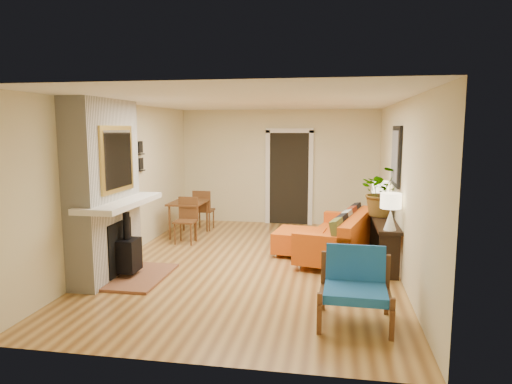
# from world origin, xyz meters

# --- Properties ---
(room_shell) EXTENTS (6.50, 6.50, 6.50)m
(room_shell) POSITION_xyz_m (0.60, 2.63, 1.24)
(room_shell) COLOR tan
(room_shell) RESTS_ON ground
(fireplace) EXTENTS (1.09, 1.68, 2.60)m
(fireplace) POSITION_xyz_m (-2.00, -1.00, 1.24)
(fireplace) COLOR white
(fireplace) RESTS_ON ground
(sofa) EXTENTS (1.36, 2.25, 0.83)m
(sofa) POSITION_xyz_m (1.40, 0.58, 0.36)
(sofa) COLOR silver
(sofa) RESTS_ON ground
(ottoman) EXTENTS (0.93, 0.93, 0.42)m
(ottoman) POSITION_xyz_m (0.69, 0.69, 0.24)
(ottoman) COLOR silver
(ottoman) RESTS_ON ground
(blue_chair) EXTENTS (0.82, 0.81, 0.84)m
(blue_chair) POSITION_xyz_m (1.52, -1.97, 0.45)
(blue_chair) COLOR brown
(blue_chair) RESTS_ON ground
(dining_table) EXTENTS (0.69, 1.61, 0.87)m
(dining_table) POSITION_xyz_m (-1.58, 1.70, 0.57)
(dining_table) COLOR brown
(dining_table) RESTS_ON ground
(console_table) EXTENTS (0.34, 1.85, 0.72)m
(console_table) POSITION_xyz_m (2.07, 0.38, 0.58)
(console_table) COLOR black
(console_table) RESTS_ON ground
(lamp_near) EXTENTS (0.30, 0.30, 0.54)m
(lamp_near) POSITION_xyz_m (2.07, -0.39, 1.06)
(lamp_near) COLOR white
(lamp_near) RESTS_ON console_table
(lamp_far) EXTENTS (0.30, 0.30, 0.54)m
(lamp_far) POSITION_xyz_m (2.07, 1.12, 1.06)
(lamp_far) COLOR white
(lamp_far) RESTS_ON console_table
(houseplant) EXTENTS (0.88, 0.80, 0.85)m
(houseplant) POSITION_xyz_m (2.06, 0.67, 1.15)
(houseplant) COLOR #1E5919
(houseplant) RESTS_ON console_table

